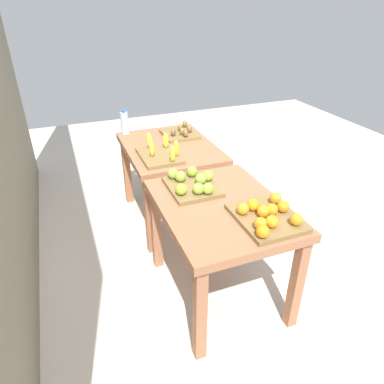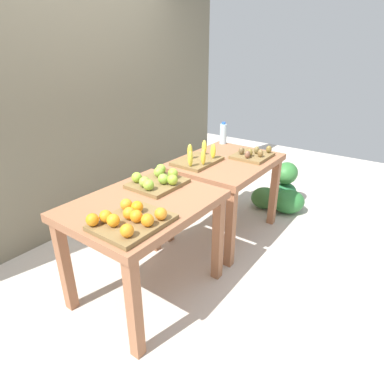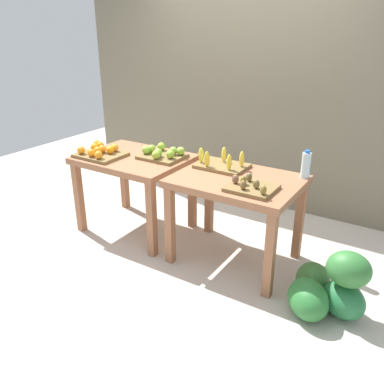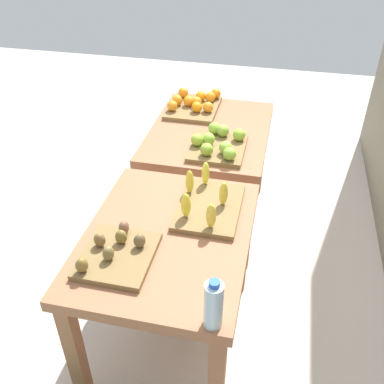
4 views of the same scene
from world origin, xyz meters
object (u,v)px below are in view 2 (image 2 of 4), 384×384
Objects in this scene: water_bottle at (223,134)px; display_table_left at (144,216)px; display_table_right at (225,171)px; apple_bin at (158,180)px; banana_crate at (198,159)px; kiwi_bin at (253,155)px; watermelon_pile at (281,192)px; orange_bin at (130,219)px.

display_table_left is at bearing -168.87° from water_bottle.
water_bottle is at bearing 33.69° from display_table_right.
banana_crate reaches higher than apple_bin.
kiwi_bin is at bearing -41.56° from display_table_right.
display_table_left is 0.33m from apple_bin.
kiwi_bin is 0.93m from watermelon_pile.
display_table_left is 4.39× the size of water_bottle.
kiwi_bin is (1.32, -0.18, 0.14)m from display_table_left.
display_table_left is 0.37m from orange_bin.
kiwi_bin is at bearing -15.00° from apple_bin.
display_table_right is 1.42m from orange_bin.
orange_bin reaches higher than watermelon_pile.
banana_crate is at bearing 142.48° from kiwi_bin.
display_table_left is 1.64m from water_bottle.
display_table_right is 1.49× the size of watermelon_pile.
display_table_right is 2.36× the size of orange_bin.
display_table_left is 2.89× the size of kiwi_bin.
display_table_right is 0.31m from kiwi_bin.
banana_crate is at bearing 159.03° from watermelon_pile.
display_table_left is 0.91m from banana_crate.
apple_bin is 0.62m from banana_crate.
display_table_right is (1.12, 0.00, 0.00)m from display_table_left.
water_bottle is (1.59, 0.31, 0.23)m from display_table_left.
banana_crate reaches higher than kiwi_bin.
water_bottle reaches higher than watermelon_pile.
display_table_left is 1.34m from kiwi_bin.
kiwi_bin is at bearing -118.29° from water_bottle.
kiwi_bin is (1.05, -0.28, -0.01)m from apple_bin.
water_bottle is (0.70, 0.16, 0.07)m from banana_crate.
water_bottle is at bearing 11.13° from display_table_left.
apple_bin is 1.73× the size of water_bottle.
water_bottle reaches higher than orange_bin.
banana_crate is at bearing 15.73° from orange_bin.
water_bottle reaches higher than display_table_left.
orange_bin is 0.61m from apple_bin.
apple_bin is 1.14× the size of kiwi_bin.
water_bottle is at bearing 9.06° from apple_bin.
orange_bin is 1.07× the size of apple_bin.
watermelon_pile is at bearing -12.21° from apple_bin.
orange_bin is 1.00× the size of banana_crate.
kiwi_bin is at bearing -37.52° from banana_crate.
display_table_right is at bearing -6.84° from apple_bin.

